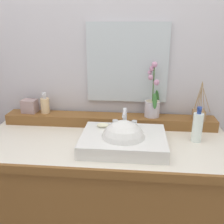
{
  "coord_description": "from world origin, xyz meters",
  "views": [
    {
      "loc": [
        0.17,
        -1.32,
        1.53
      ],
      "look_at": [
        0.04,
        -0.02,
        1.07
      ],
      "focal_mm": 41.23,
      "sensor_mm": 36.0,
      "label": 1
    }
  ],
  "objects": [
    {
      "name": "mirror",
      "position": [
        0.11,
        0.31,
        1.29
      ],
      "size": [
        0.51,
        0.02,
        0.49
      ],
      "primitive_type": "cube",
      "color": "silver"
    },
    {
      "name": "wall_back",
      "position": [
        0.0,
        0.42,
        1.33
      ],
      "size": [
        3.01,
        0.2,
        2.67
      ],
      "primitive_type": "cube",
      "color": "silver",
      "rests_on": "ground"
    },
    {
      "name": "soap_dispenser",
      "position": [
        -0.43,
        0.24,
        1.01
      ],
      "size": [
        0.06,
        0.06,
        0.14
      ],
      "color": "#DCB885",
      "rests_on": "back_ledge"
    },
    {
      "name": "lotion_bottle",
      "position": [
        0.52,
        0.04,
        0.98
      ],
      "size": [
        0.06,
        0.06,
        0.2
      ],
      "color": "white",
      "rests_on": "vanity_cabinet"
    },
    {
      "name": "reed_diffuser",
      "position": [
        0.56,
        0.21,
        0.99
      ],
      "size": [
        0.11,
        0.07,
        0.24
      ],
      "color": "#946C45",
      "rests_on": "back_ledge"
    },
    {
      "name": "trinket_box",
      "position": [
        -0.53,
        0.25,
        1.0
      ],
      "size": [
        0.1,
        0.08,
        0.09
      ],
      "primitive_type": "cube",
      "rotation": [
        0.0,
        0.0,
        -0.07
      ],
      "color": "gray",
      "rests_on": "back_ledge"
    },
    {
      "name": "vanity_cabinet",
      "position": [
        0.0,
        -0.0,
        0.45
      ],
      "size": [
        1.43,
        0.64,
        0.9
      ],
      "color": "brown",
      "rests_on": "ground"
    },
    {
      "name": "soap_bar",
      "position": [
        -0.01,
        0.03,
        0.97
      ],
      "size": [
        0.07,
        0.04,
        0.02
      ],
      "primitive_type": "ellipsoid",
      "color": "beige",
      "rests_on": "sink_basin"
    },
    {
      "name": "sink_basin",
      "position": [
        0.11,
        -0.07,
        0.93
      ],
      "size": [
        0.45,
        0.35,
        0.27
      ],
      "color": "white",
      "rests_on": "vanity_cabinet"
    },
    {
      "name": "back_ledge",
      "position": [
        0.0,
        0.24,
        0.93
      ],
      "size": [
        1.35,
        0.13,
        0.07
      ],
      "primitive_type": "cube",
      "color": "brown",
      "rests_on": "vanity_cabinet"
    },
    {
      "name": "potted_plant",
      "position": [
        0.27,
        0.25,
        1.05
      ],
      "size": [
        0.1,
        0.12,
        0.35
      ],
      "color": "silver",
      "rests_on": "back_ledge"
    }
  ]
}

